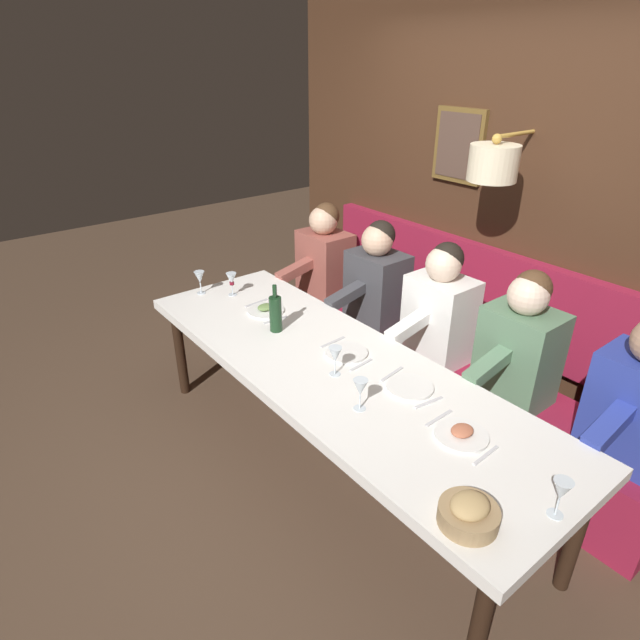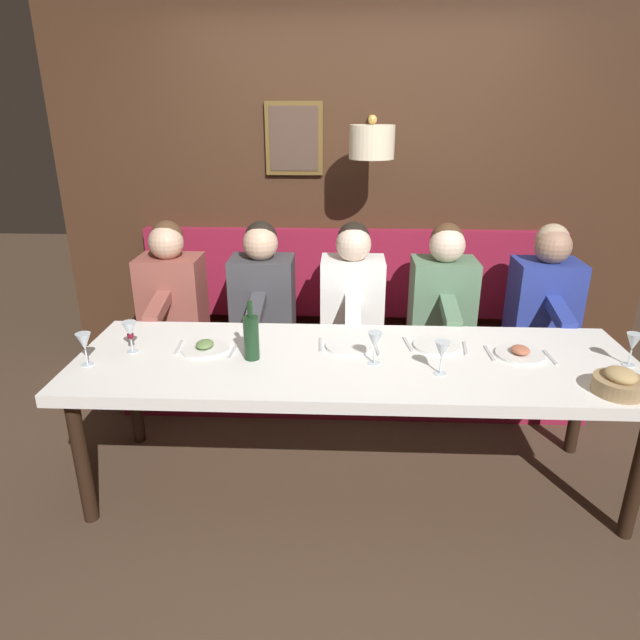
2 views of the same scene
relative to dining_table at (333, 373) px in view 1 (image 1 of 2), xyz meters
The scene contains 20 objects.
ground_plane 0.68m from the dining_table, ahead, with size 12.00×12.00×0.00m, color #4C3828.
dining_table is the anchor object (origin of this frame).
banquette_bench 1.00m from the dining_table, ahead, with size 0.52×2.98×0.45m, color maroon.
back_wall_panel 1.61m from the dining_table, ahead, with size 0.59×4.18×2.90m.
diner_nearest 1.50m from the dining_table, 53.93° to the right, with size 0.60×0.40×0.79m.
diner_near 1.06m from the dining_table, 32.89° to the right, with size 0.60×0.40×0.79m.
diner_middle 0.89m from the dining_table, ahead, with size 0.60×0.40×0.79m.
diner_far 1.07m from the dining_table, 33.54° to the left, with size 0.60×0.40×0.79m.
diner_farthest 1.48m from the dining_table, 53.23° to the left, with size 0.60×0.40×0.79m.
place_setting_0 0.15m from the dining_table, 14.02° to the left, with size 0.24×0.32×0.01m.
place_setting_1 0.77m from the dining_table, 85.43° to the left, with size 0.24×0.31×0.05m.
place_setting_2 0.46m from the dining_table, 69.97° to the right, with size 0.24×0.33×0.01m.
place_setting_3 0.83m from the dining_table, 85.87° to the right, with size 0.24×0.31×0.05m.
wine_glass_0 0.46m from the dining_table, 111.91° to the right, with size 0.07×0.07×0.16m.
wine_glass_1 0.21m from the dining_table, 123.60° to the right, with size 0.07×0.07×0.16m.
wine_glass_2 1.33m from the dining_table, 91.08° to the right, with size 0.07×0.07×0.16m.
wine_glass_3 1.31m from the dining_table, 95.98° to the left, with size 0.07×0.07×0.16m.
wine_glass_4 1.15m from the dining_table, 88.78° to the left, with size 0.07×0.07×0.16m.
wine_bottle 0.54m from the dining_table, 93.22° to the left, with size 0.08×0.08×0.30m.
bread_bowl 1.19m from the dining_table, 105.15° to the right, with size 0.22×0.22×0.12m.
Camera 1 is at (-1.57, -1.88, 2.26)m, focal length 29.54 mm.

